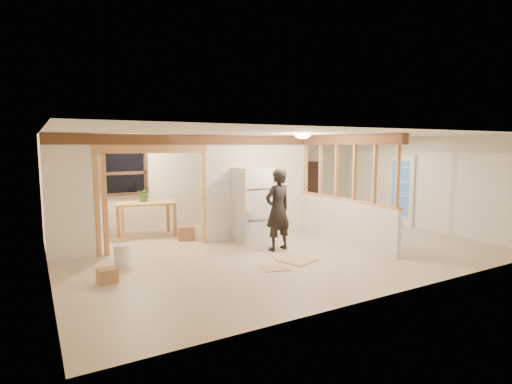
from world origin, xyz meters
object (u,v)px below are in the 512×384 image
shop_vac (63,236)px  bookshelf (308,188)px  woman (278,210)px  work_table (146,219)px  refrigerator (252,205)px

shop_vac → bookshelf: (7.28, 1.07, 0.53)m
woman → shop_vac: woman is taller
woman → work_table: 3.46m
refrigerator → woman: (0.09, -0.99, 0.02)m
woman → work_table: size_ratio=1.29×
woman → work_table: woman is taller
refrigerator → bookshelf: (3.32, 2.24, -0.00)m
work_table → refrigerator: bearing=-27.4°
refrigerator → shop_vac: (-3.96, 1.18, -0.53)m
woman → shop_vac: size_ratio=2.61×
refrigerator → bookshelf: bearing=34.0°
bookshelf → shop_vac: bearing=-171.7°
shop_vac → bookshelf: bearing=8.3°
woman → bookshelf: size_ratio=1.02×
refrigerator → shop_vac: bearing=163.4°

